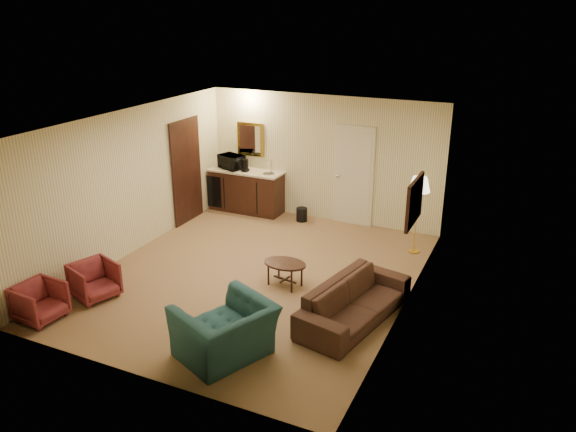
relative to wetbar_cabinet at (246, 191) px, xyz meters
name	(u,v)px	position (x,y,z in m)	size (l,w,h in m)	color
ground	(256,275)	(1.65, -2.72, -0.46)	(6.00, 6.00, 0.00)	#98774D
room_walls	(270,165)	(1.55, -1.95, 1.26)	(5.02, 6.01, 2.61)	#F1E9B4
wetbar_cabinet	(246,191)	(0.00, 0.00, 0.00)	(1.64, 0.58, 0.92)	#331810
sofa	(355,295)	(3.60, -3.37, -0.06)	(2.03, 0.59, 0.79)	black
teal_armchair	(224,323)	(2.38, -4.92, 0.03)	(1.13, 0.73, 0.99)	#215453
rose_chair_near	(94,279)	(-0.25, -4.41, -0.14)	(0.62, 0.58, 0.63)	maroon
rose_chair_far	(39,300)	(-0.50, -5.25, -0.15)	(0.60, 0.56, 0.62)	maroon
coffee_table	(285,274)	(2.25, -2.83, -0.26)	(0.70, 0.48, 0.41)	black
floor_lamp	(417,215)	(3.85, -0.66, 0.26)	(0.38, 0.38, 1.44)	gold
waste_bin	(302,214)	(1.35, -0.07, -0.32)	(0.23, 0.23, 0.29)	black
microwave	(231,160)	(-0.36, 0.00, 0.64)	(0.54, 0.30, 0.37)	black
coffee_maker	(245,165)	(0.02, -0.07, 0.59)	(0.14, 0.14, 0.27)	black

